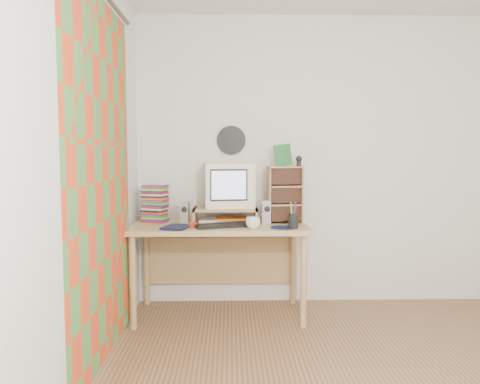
{
  "coord_description": "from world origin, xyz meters",
  "views": [
    {
      "loc": [
        -0.94,
        -2.35,
        1.32
      ],
      "look_at": [
        -0.86,
        1.33,
        1.01
      ],
      "focal_mm": 35.0,
      "sensor_mm": 36.0,
      "label": 1
    }
  ],
  "objects_px": {
    "keyboard": "(222,225)",
    "diary": "(166,225)",
    "desk": "(219,239)",
    "crt_monitor": "(229,185)",
    "dvd_stack": "(155,206)",
    "cd_rack": "(284,194)",
    "mug": "(253,223)"
  },
  "relations": [
    {
      "from": "cd_rack",
      "to": "mug",
      "type": "distance_m",
      "value": 0.45
    },
    {
      "from": "keyboard",
      "to": "diary",
      "type": "bearing_deg",
      "value": 164.54
    },
    {
      "from": "crt_monitor",
      "to": "keyboard",
      "type": "height_order",
      "value": "crt_monitor"
    },
    {
      "from": "desk",
      "to": "crt_monitor",
      "type": "bearing_deg",
      "value": 47.57
    },
    {
      "from": "dvd_stack",
      "to": "desk",
      "type": "bearing_deg",
      "value": 12.21
    },
    {
      "from": "crt_monitor",
      "to": "keyboard",
      "type": "bearing_deg",
      "value": -107.74
    },
    {
      "from": "cd_rack",
      "to": "mug",
      "type": "xyz_separation_m",
      "value": [
        -0.27,
        -0.3,
        -0.19
      ]
    },
    {
      "from": "cd_rack",
      "to": "diary",
      "type": "relative_size",
      "value": 2.13
    },
    {
      "from": "keyboard",
      "to": "desk",
      "type": "bearing_deg",
      "value": 77.14
    },
    {
      "from": "cd_rack",
      "to": "diary",
      "type": "xyz_separation_m",
      "value": [
        -0.94,
        -0.26,
        -0.21
      ]
    },
    {
      "from": "keyboard",
      "to": "dvd_stack",
      "type": "xyz_separation_m",
      "value": [
        -0.56,
        0.29,
        0.12
      ]
    },
    {
      "from": "keyboard",
      "to": "cd_rack",
      "type": "xyz_separation_m",
      "value": [
        0.51,
        0.24,
        0.22
      ]
    },
    {
      "from": "desk",
      "to": "dvd_stack",
      "type": "relative_size",
      "value": 5.31
    },
    {
      "from": "desk",
      "to": "diary",
      "type": "xyz_separation_m",
      "value": [
        -0.4,
        -0.25,
        0.16
      ]
    },
    {
      "from": "mug",
      "to": "diary",
      "type": "bearing_deg",
      "value": 176.47
    },
    {
      "from": "crt_monitor",
      "to": "keyboard",
      "type": "distance_m",
      "value": 0.43
    },
    {
      "from": "crt_monitor",
      "to": "mug",
      "type": "relative_size",
      "value": 3.52
    },
    {
      "from": "dvd_stack",
      "to": "crt_monitor",
      "type": "bearing_deg",
      "value": 21.21
    },
    {
      "from": "dvd_stack",
      "to": "mug",
      "type": "xyz_separation_m",
      "value": [
        0.79,
        -0.36,
        -0.09
      ]
    },
    {
      "from": "dvd_stack",
      "to": "cd_rack",
      "type": "relative_size",
      "value": 0.57
    },
    {
      "from": "crt_monitor",
      "to": "mug",
      "type": "height_order",
      "value": "crt_monitor"
    },
    {
      "from": "keyboard",
      "to": "cd_rack",
      "type": "distance_m",
      "value": 0.6
    },
    {
      "from": "mug",
      "to": "diary",
      "type": "distance_m",
      "value": 0.67
    },
    {
      "from": "keyboard",
      "to": "dvd_stack",
      "type": "relative_size",
      "value": 1.55
    },
    {
      "from": "desk",
      "to": "cd_rack",
      "type": "distance_m",
      "value": 0.65
    },
    {
      "from": "keyboard",
      "to": "crt_monitor",
      "type": "bearing_deg",
      "value": 61.14
    },
    {
      "from": "crt_monitor",
      "to": "keyboard",
      "type": "relative_size",
      "value": 0.94
    },
    {
      "from": "desk",
      "to": "dvd_stack",
      "type": "xyz_separation_m",
      "value": [
        -0.53,
        0.06,
        0.27
      ]
    },
    {
      "from": "keyboard",
      "to": "dvd_stack",
      "type": "bearing_deg",
      "value": 133.63
    },
    {
      "from": "crt_monitor",
      "to": "dvd_stack",
      "type": "height_order",
      "value": "crt_monitor"
    },
    {
      "from": "keyboard",
      "to": "mug",
      "type": "xyz_separation_m",
      "value": [
        0.24,
        -0.07,
        0.03
      ]
    },
    {
      "from": "crt_monitor",
      "to": "mug",
      "type": "distance_m",
      "value": 0.49
    }
  ]
}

